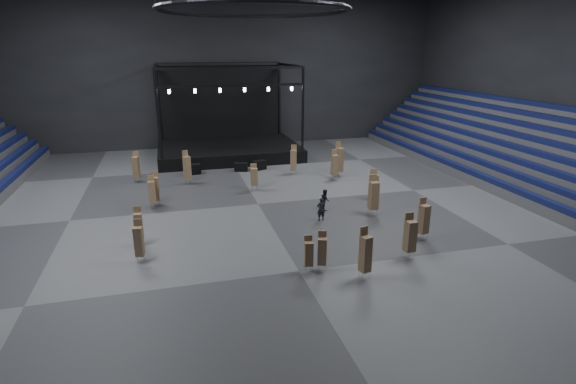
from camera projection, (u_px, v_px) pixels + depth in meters
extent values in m
plane|color=#4D4D50|center=(258.00, 204.00, 32.27)|extent=(50.00, 50.00, 0.00)
cube|color=black|center=(218.00, 64.00, 48.79)|extent=(50.00, 0.20, 18.00)
cube|color=black|center=(432.00, 129.00, 10.20)|extent=(50.00, 0.20, 18.00)
cube|color=black|center=(564.00, 70.00, 35.65)|extent=(0.20, 42.00, 18.00)
cube|color=#4B4A4D|center=(510.00, 178.00, 37.42)|extent=(7.20, 40.00, 0.75)
cube|color=#0C1036|center=(477.00, 174.00, 36.44)|extent=(0.59, 40.00, 0.40)
cube|color=#4B4A4D|center=(515.00, 173.00, 37.42)|extent=(6.30, 40.00, 1.50)
cube|color=#0C1036|center=(487.00, 164.00, 36.43)|extent=(0.59, 40.00, 0.40)
cube|color=#4B4A4D|center=(520.00, 168.00, 37.41)|extent=(5.40, 40.00, 2.25)
cube|color=#0C1036|center=(498.00, 155.00, 36.42)|extent=(0.59, 40.00, 0.40)
cube|color=#4B4A4D|center=(525.00, 164.00, 37.41)|extent=(4.50, 40.00, 3.00)
cube|color=#0C1036|center=(509.00, 145.00, 36.41)|extent=(0.59, 40.00, 0.40)
cube|color=#4B4A4D|center=(531.00, 159.00, 37.40)|extent=(3.60, 40.00, 3.75)
cube|color=#0C1036|center=(520.00, 135.00, 36.40)|extent=(0.59, 40.00, 0.40)
cube|color=#4B4A4D|center=(536.00, 154.00, 37.40)|extent=(2.70, 40.00, 4.50)
cube|color=#0C1036|center=(530.00, 125.00, 36.39)|extent=(0.59, 40.00, 0.40)
cube|color=#4B4A4D|center=(541.00, 149.00, 37.39)|extent=(1.80, 40.00, 5.25)
cube|color=#0C1036|center=(541.00, 116.00, 36.38)|extent=(0.59, 40.00, 0.40)
cube|color=#4B4A4D|center=(546.00, 145.00, 37.39)|extent=(0.90, 40.00, 6.00)
cube|color=#0C1036|center=(552.00, 106.00, 36.37)|extent=(0.59, 40.00, 0.40)
cube|color=black|center=(228.00, 150.00, 46.33)|extent=(14.00, 10.00, 1.20)
cube|color=black|center=(221.00, 100.00, 49.32)|extent=(13.30, 0.30, 8.00)
cylinder|color=black|center=(158.00, 115.00, 39.09)|extent=(0.24, 0.24, 7.80)
cylinder|color=black|center=(159.00, 103.00, 47.54)|extent=(0.24, 0.24, 7.80)
cylinder|color=black|center=(303.00, 110.00, 42.34)|extent=(0.24, 0.24, 7.80)
cylinder|color=black|center=(279.00, 99.00, 50.79)|extent=(0.24, 0.24, 7.80)
cube|color=black|center=(232.00, 68.00, 39.51)|extent=(13.40, 0.25, 0.25)
cube|color=black|center=(219.00, 64.00, 47.97)|extent=(13.40, 0.25, 0.25)
cube|color=black|center=(232.00, 85.00, 39.97)|extent=(13.40, 0.20, 0.20)
cylinder|color=white|center=(169.00, 92.00, 38.74)|extent=(0.24, 0.24, 0.35)
cylinder|color=white|center=(195.00, 91.00, 39.29)|extent=(0.24, 0.24, 0.35)
cylinder|color=white|center=(220.00, 90.00, 39.83)|extent=(0.24, 0.24, 0.35)
cylinder|color=white|center=(245.00, 90.00, 40.37)|extent=(0.24, 0.24, 0.35)
cylinder|color=white|center=(268.00, 89.00, 40.91)|extent=(0.24, 0.24, 0.35)
cylinder|color=white|center=(292.00, 89.00, 41.45)|extent=(0.24, 0.24, 0.35)
torus|color=black|center=(254.00, 10.00, 28.26)|extent=(12.30, 12.30, 0.30)
cube|color=black|center=(193.00, 169.00, 39.72)|extent=(1.42, 0.83, 0.90)
cube|color=black|center=(241.00, 167.00, 40.72)|extent=(1.29, 0.91, 0.78)
cube|color=black|center=(259.00, 165.00, 41.22)|extent=(1.41, 1.04, 0.84)
cylinder|color=silver|center=(151.00, 207.00, 31.17)|extent=(0.03, 0.03, 0.38)
cylinder|color=silver|center=(151.00, 205.00, 31.50)|extent=(0.03, 0.03, 0.38)
cylinder|color=silver|center=(156.00, 206.00, 31.25)|extent=(0.03, 0.03, 0.38)
cylinder|color=silver|center=(156.00, 205.00, 31.58)|extent=(0.03, 0.03, 0.38)
cube|color=#936F51|center=(152.00, 192.00, 31.07)|extent=(0.48, 0.48, 1.59)
cube|color=#936F51|center=(151.00, 181.00, 31.01)|extent=(0.44, 0.09, 0.87)
cylinder|color=silver|center=(333.00, 178.00, 37.83)|extent=(0.03, 0.03, 0.43)
cylinder|color=silver|center=(331.00, 177.00, 38.21)|extent=(0.03, 0.03, 0.43)
cylinder|color=silver|center=(337.00, 178.00, 37.93)|extent=(0.03, 0.03, 0.43)
cylinder|color=silver|center=(336.00, 177.00, 38.31)|extent=(0.03, 0.03, 0.43)
cube|color=#936F51|center=(335.00, 165.00, 37.73)|extent=(0.54, 0.54, 1.75)
cube|color=#936F51|center=(334.00, 155.00, 37.67)|extent=(0.49, 0.09, 0.96)
cylinder|color=silver|center=(371.00, 213.00, 29.82)|extent=(0.03, 0.03, 0.46)
cylinder|color=silver|center=(368.00, 211.00, 30.22)|extent=(0.03, 0.03, 0.46)
cylinder|color=silver|center=(377.00, 213.00, 29.92)|extent=(0.03, 0.03, 0.46)
cylinder|color=silver|center=(374.00, 211.00, 30.32)|extent=(0.03, 0.03, 0.46)
cube|color=#936F51|center=(374.00, 196.00, 29.71)|extent=(0.56, 0.56, 1.87)
cube|color=#936F51|center=(373.00, 182.00, 29.65)|extent=(0.53, 0.07, 1.03)
cylinder|color=silver|center=(154.00, 203.00, 31.82)|extent=(0.03, 0.03, 0.38)
cylinder|color=silver|center=(154.00, 202.00, 32.16)|extent=(0.03, 0.03, 0.38)
cylinder|color=silver|center=(160.00, 203.00, 31.91)|extent=(0.03, 0.03, 0.38)
cylinder|color=silver|center=(160.00, 201.00, 32.25)|extent=(0.03, 0.03, 0.38)
cube|color=#936F51|center=(156.00, 189.00, 31.72)|extent=(0.51, 0.51, 1.67)
cube|color=#936F51|center=(155.00, 177.00, 31.66)|extent=(0.45, 0.10, 0.92)
cylinder|color=silver|center=(372.00, 199.00, 32.58)|extent=(0.03, 0.03, 0.43)
cylinder|color=silver|center=(369.00, 198.00, 32.96)|extent=(0.03, 0.03, 0.43)
cylinder|color=silver|center=(377.00, 199.00, 32.68)|extent=(0.03, 0.03, 0.43)
cylinder|color=silver|center=(374.00, 197.00, 33.06)|extent=(0.03, 0.03, 0.43)
cube|color=#936F51|center=(374.00, 185.00, 32.51)|extent=(0.58, 0.58, 1.58)
cube|color=#936F51|center=(374.00, 175.00, 32.49)|extent=(0.50, 0.13, 0.87)
cylinder|color=silver|center=(292.00, 173.00, 39.58)|extent=(0.03, 0.03, 0.42)
cylinder|color=silver|center=(291.00, 171.00, 39.95)|extent=(0.03, 0.03, 0.42)
cylinder|color=silver|center=(296.00, 172.00, 39.68)|extent=(0.03, 0.03, 0.42)
cylinder|color=silver|center=(295.00, 171.00, 40.04)|extent=(0.03, 0.03, 0.42)
cube|color=#936F51|center=(293.00, 160.00, 39.48)|extent=(0.65, 0.65, 1.77)
cube|color=#936F51|center=(294.00, 150.00, 39.41)|extent=(0.46, 0.24, 0.98)
cylinder|color=silver|center=(137.00, 244.00, 25.36)|extent=(0.03, 0.03, 0.35)
cylinder|color=silver|center=(138.00, 241.00, 25.67)|extent=(0.03, 0.03, 0.35)
cylinder|color=silver|center=(143.00, 243.00, 25.44)|extent=(0.03, 0.03, 0.35)
cylinder|color=silver|center=(144.00, 241.00, 25.75)|extent=(0.03, 0.03, 0.35)
cube|color=#936F51|center=(139.00, 227.00, 25.26)|extent=(0.44, 0.44, 1.56)
cube|color=#936F51|center=(138.00, 213.00, 25.20)|extent=(0.41, 0.07, 0.86)
cylinder|color=silver|center=(320.00, 269.00, 22.45)|extent=(0.03, 0.03, 0.36)
cylinder|color=silver|center=(317.00, 266.00, 22.77)|extent=(0.03, 0.03, 0.36)
cylinder|color=silver|center=(326.00, 268.00, 22.53)|extent=(0.03, 0.03, 0.36)
cylinder|color=silver|center=(324.00, 265.00, 22.85)|extent=(0.03, 0.03, 0.36)
cube|color=#936F51|center=(322.00, 251.00, 22.38)|extent=(0.55, 0.55, 1.40)
cube|color=#936F51|center=(322.00, 238.00, 22.35)|extent=(0.42, 0.18, 0.77)
cylinder|color=silver|center=(362.00, 277.00, 21.67)|extent=(0.03, 0.03, 0.39)
cylinder|color=silver|center=(359.00, 273.00, 22.01)|extent=(0.03, 0.03, 0.39)
cylinder|color=silver|center=(369.00, 276.00, 21.76)|extent=(0.03, 0.03, 0.39)
cylinder|color=silver|center=(366.00, 272.00, 22.11)|extent=(0.03, 0.03, 0.39)
cube|color=#936F51|center=(365.00, 254.00, 21.55)|extent=(0.57, 0.57, 1.82)
cube|color=#936F51|center=(364.00, 236.00, 21.44)|extent=(0.45, 0.17, 1.00)
cylinder|color=silver|center=(337.00, 174.00, 38.91)|extent=(0.03, 0.03, 0.46)
cylinder|color=silver|center=(336.00, 173.00, 39.31)|extent=(0.03, 0.03, 0.46)
cylinder|color=silver|center=(342.00, 174.00, 39.02)|extent=(0.03, 0.03, 0.46)
cylinder|color=silver|center=(340.00, 173.00, 39.42)|extent=(0.03, 0.03, 0.46)
cube|color=#936F51|center=(339.00, 160.00, 38.78)|extent=(0.67, 0.67, 2.06)
cube|color=#936F51|center=(338.00, 148.00, 38.67)|extent=(0.53, 0.20, 1.13)
cylinder|color=silver|center=(306.00, 270.00, 22.38)|extent=(0.03, 0.03, 0.35)
cylinder|color=silver|center=(304.00, 267.00, 22.68)|extent=(0.03, 0.03, 0.35)
cylinder|color=silver|center=(313.00, 269.00, 22.46)|extent=(0.03, 0.03, 0.35)
cylinder|color=silver|center=(311.00, 266.00, 22.76)|extent=(0.03, 0.03, 0.35)
cube|color=#936F51|center=(309.00, 254.00, 22.33)|extent=(0.47, 0.47, 1.25)
cube|color=#936F51|center=(308.00, 242.00, 22.31)|extent=(0.40, 0.10, 0.69)
cylinder|color=silver|center=(135.00, 181.00, 37.20)|extent=(0.03, 0.03, 0.41)
cylinder|color=silver|center=(135.00, 179.00, 37.56)|extent=(0.03, 0.03, 0.41)
cylinder|color=silver|center=(140.00, 180.00, 37.30)|extent=(0.03, 0.03, 0.41)
cylinder|color=silver|center=(140.00, 179.00, 37.66)|extent=(0.03, 0.03, 0.41)
cube|color=#936F51|center=(136.00, 167.00, 37.09)|extent=(0.63, 0.63, 1.76)
cube|color=#936F51|center=(136.00, 157.00, 37.03)|extent=(0.47, 0.21, 0.97)
cylinder|color=silver|center=(421.00, 238.00, 26.10)|extent=(0.03, 0.03, 0.41)
cylinder|color=silver|center=(417.00, 235.00, 26.46)|extent=(0.03, 0.03, 0.41)
cylinder|color=silver|center=(427.00, 237.00, 26.20)|extent=(0.03, 0.03, 0.41)
cylinder|color=silver|center=(423.00, 234.00, 26.56)|extent=(0.03, 0.03, 0.41)
cube|color=#936F51|center=(424.00, 219.00, 26.01)|extent=(0.59, 0.59, 1.70)
cube|color=#936F51|center=(423.00, 205.00, 25.93)|extent=(0.48, 0.16, 0.94)
cylinder|color=silver|center=(137.00, 260.00, 23.37)|extent=(0.03, 0.03, 0.36)
cylinder|color=silver|center=(137.00, 257.00, 23.69)|extent=(0.03, 0.03, 0.36)
cylinder|color=silver|center=(144.00, 260.00, 23.46)|extent=(0.03, 0.03, 0.36)
cylinder|color=silver|center=(144.00, 257.00, 23.77)|extent=(0.03, 0.03, 0.36)
cube|color=#936F51|center=(139.00, 242.00, 23.27)|extent=(0.50, 0.50, 1.59)
cube|color=#936F51|center=(138.00, 227.00, 23.21)|extent=(0.42, 0.12, 0.88)
cylinder|color=silver|center=(407.00, 256.00, 23.73)|extent=(0.03, 0.03, 0.43)
cylinder|color=silver|center=(403.00, 253.00, 24.10)|extent=(0.03, 0.03, 0.43)
cylinder|color=silver|center=(414.00, 256.00, 23.83)|extent=(0.03, 0.03, 0.43)
cylinder|color=silver|center=(410.00, 252.00, 24.20)|extent=(0.03, 0.03, 0.43)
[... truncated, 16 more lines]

